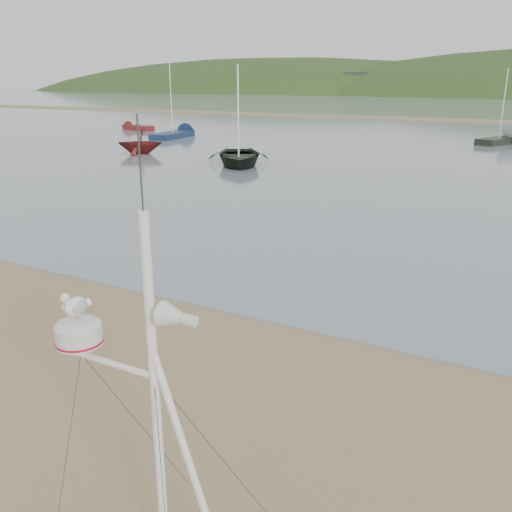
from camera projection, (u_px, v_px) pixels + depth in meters
The scene contains 8 objects.
ground at pixel (113, 407), 8.63m from camera, with size 560.00×560.00×0.00m, color olive.
sandbar at pixel (508, 122), 67.07m from camera, with size 560.00×7.00×0.07m, color olive.
mast_rig at pixel (153, 471), 5.55m from camera, with size 2.09×2.23×4.71m.
boat_dark at pixel (238, 120), 32.16m from camera, with size 3.83×1.11×5.36m, color black.
boat_red at pixel (139, 132), 37.76m from camera, with size 2.62×1.60×3.03m, color maroon.
dinghy_red_far at pixel (132, 127), 57.19m from camera, with size 5.14×2.30×1.22m.
sailboat_blue_near at pixel (182, 133), 50.57m from camera, with size 2.89×7.45×7.21m.
sailboat_dark_mid at pixel (508, 139), 45.18m from camera, with size 3.81×6.54×6.40m.
Camera 1 is at (5.59, -5.46, 4.95)m, focal length 38.00 mm.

